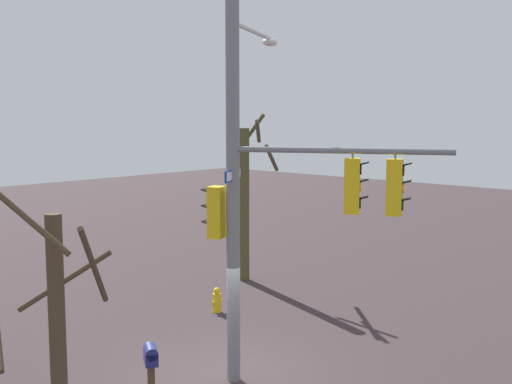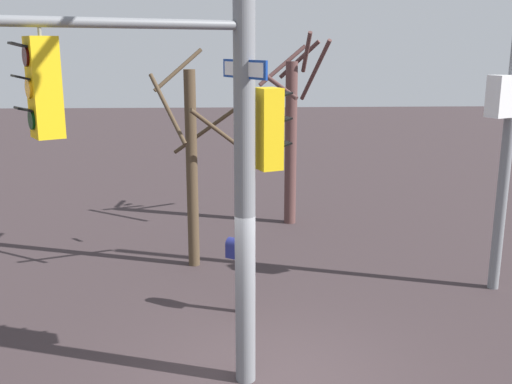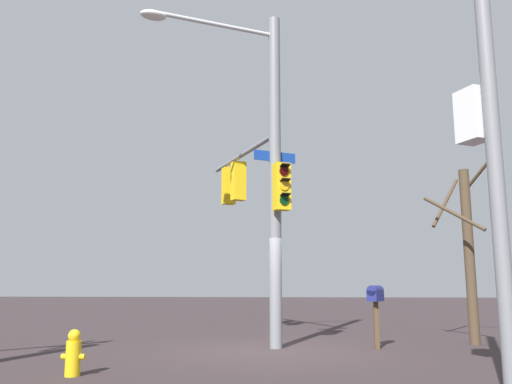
% 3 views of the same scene
% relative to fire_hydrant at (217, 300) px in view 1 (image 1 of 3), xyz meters
% --- Properties ---
extents(ground_plane, '(80.00, 80.00, 0.00)m').
position_rel_fire_hydrant_xyz_m(ground_plane, '(3.06, 3.39, -0.34)').
color(ground_plane, '#372C2E').
extents(main_signal_pole_assembly, '(3.56, 5.65, 8.04)m').
position_rel_fire_hydrant_xyz_m(main_signal_pole_assembly, '(2.70, 4.31, 3.97)').
color(main_signal_pole_assembly, slate).
rests_on(main_signal_pole_assembly, ground).
extents(fire_hydrant, '(0.38, 0.24, 0.73)m').
position_rel_fire_hydrant_xyz_m(fire_hydrant, '(0.00, 0.00, 0.00)').
color(fire_hydrant, yellow).
rests_on(fire_hydrant, ground).
extents(mailbox, '(0.44, 0.50, 1.41)m').
position_rel_fire_hydrant_xyz_m(mailbox, '(5.42, 3.81, 0.76)').
color(mailbox, '#4C3823').
rests_on(mailbox, ground).
extents(bare_tree_across_street, '(2.20, 1.99, 4.72)m').
position_rel_fire_hydrant_xyz_m(bare_tree_across_street, '(7.91, 4.77, 2.01)').
color(bare_tree_across_street, '#483927').
rests_on(bare_tree_across_street, ground).
extents(bare_tree_corner, '(1.79, 1.96, 5.76)m').
position_rel_fire_hydrant_xyz_m(bare_tree_corner, '(-3.27, -1.92, 2.50)').
color(bare_tree_corner, '#4B472A').
rests_on(bare_tree_corner, ground).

